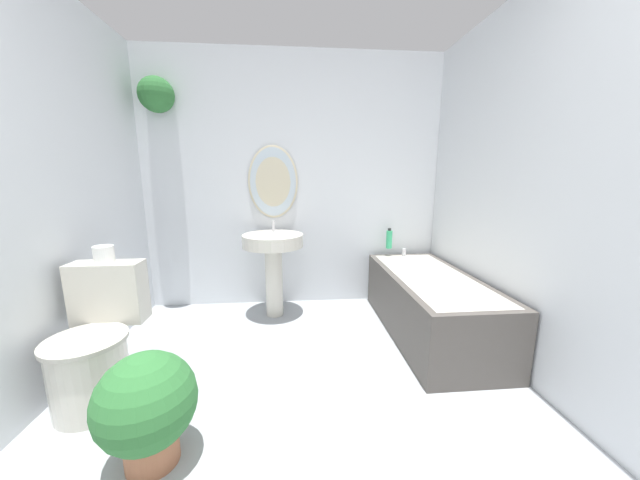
{
  "coord_description": "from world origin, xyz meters",
  "views": [
    {
      "loc": [
        -0.04,
        -0.38,
        1.26
      ],
      "look_at": [
        0.15,
        1.71,
        0.85
      ],
      "focal_mm": 18.0,
      "sensor_mm": 36.0,
      "label": 1
    }
  ],
  "objects_px": {
    "toilet": "(96,348)",
    "bathtub": "(429,303)",
    "toilet_paper_roll": "(104,254)",
    "pedestal_sink": "(273,254)",
    "potted_plant": "(147,405)",
    "shampoo_bottle": "(389,239)"
  },
  "relations": [
    {
      "from": "toilet",
      "to": "toilet_paper_roll",
      "type": "distance_m",
      "value": 0.53
    },
    {
      "from": "pedestal_sink",
      "to": "potted_plant",
      "type": "xyz_separation_m",
      "value": [
        -0.47,
        -1.54,
        -0.29
      ]
    },
    {
      "from": "toilet_paper_roll",
      "to": "toilet",
      "type": "bearing_deg",
      "value": -90.0
    },
    {
      "from": "pedestal_sink",
      "to": "shampoo_bottle",
      "type": "height_order",
      "value": "pedestal_sink"
    },
    {
      "from": "pedestal_sink",
      "to": "toilet_paper_roll",
      "type": "height_order",
      "value": "toilet_paper_roll"
    },
    {
      "from": "bathtub",
      "to": "shampoo_bottle",
      "type": "relative_size",
      "value": 7.37
    },
    {
      "from": "toilet",
      "to": "potted_plant",
      "type": "height_order",
      "value": "toilet"
    },
    {
      "from": "pedestal_sink",
      "to": "potted_plant",
      "type": "height_order",
      "value": "pedestal_sink"
    },
    {
      "from": "bathtub",
      "to": "shampoo_bottle",
      "type": "height_order",
      "value": "shampoo_bottle"
    },
    {
      "from": "pedestal_sink",
      "to": "bathtub",
      "type": "bearing_deg",
      "value": -20.54
    },
    {
      "from": "bathtub",
      "to": "toilet",
      "type": "bearing_deg",
      "value": -164.85
    },
    {
      "from": "toilet_paper_roll",
      "to": "pedestal_sink",
      "type": "bearing_deg",
      "value": 43.16
    },
    {
      "from": "shampoo_bottle",
      "to": "potted_plant",
      "type": "xyz_separation_m",
      "value": [
        -1.59,
        -1.74,
        -0.37
      ]
    },
    {
      "from": "pedestal_sink",
      "to": "shampoo_bottle",
      "type": "distance_m",
      "value": 1.14
    },
    {
      "from": "potted_plant",
      "to": "toilet_paper_roll",
      "type": "xyz_separation_m",
      "value": [
        -0.47,
        0.66,
        0.52
      ]
    },
    {
      "from": "potted_plant",
      "to": "toilet_paper_roll",
      "type": "distance_m",
      "value": 0.96
    },
    {
      "from": "toilet",
      "to": "shampoo_bottle",
      "type": "xyz_separation_m",
      "value": [
        2.06,
        1.27,
        0.34
      ]
    },
    {
      "from": "toilet",
      "to": "shampoo_bottle",
      "type": "relative_size",
      "value": 3.81
    },
    {
      "from": "toilet",
      "to": "potted_plant",
      "type": "bearing_deg",
      "value": -44.95
    },
    {
      "from": "toilet",
      "to": "bathtub",
      "type": "height_order",
      "value": "toilet"
    },
    {
      "from": "toilet",
      "to": "pedestal_sink",
      "type": "bearing_deg",
      "value": 48.76
    },
    {
      "from": "shampoo_bottle",
      "to": "toilet",
      "type": "bearing_deg",
      "value": -148.46
    }
  ]
}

